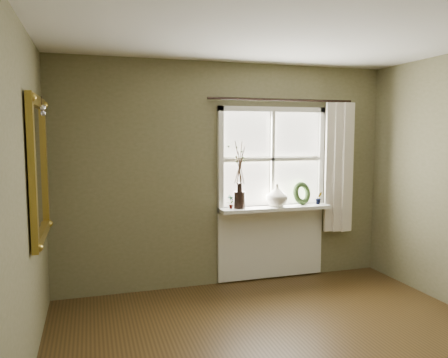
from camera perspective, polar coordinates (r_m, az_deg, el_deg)
ceiling at (r=3.14m, az=14.01°, el=20.88°), size 4.50×4.50×0.00m
wall_back at (r=5.17m, az=0.37°, el=0.58°), size 4.00×0.10×2.60m
window_frame at (r=5.28m, az=6.31°, el=2.61°), size 1.36×0.06×1.24m
window_sill at (r=5.24m, az=6.71°, el=-3.79°), size 1.36×0.26×0.04m
window_apron at (r=5.43m, az=6.18°, el=-8.19°), size 1.36×0.04×0.88m
dark_jug at (r=5.06m, az=2.04°, el=-2.74°), size 0.18×0.18×0.20m
cream_vase at (r=5.23m, az=6.92°, el=-2.12°), size 0.31×0.31×0.27m
wreath at (r=5.42m, az=10.11°, el=-2.16°), size 0.31×0.23×0.29m
potted_plant_left at (r=5.03m, az=0.89°, el=-3.01°), size 0.10×0.08×0.16m
potted_plant_right at (r=5.49m, az=12.28°, el=-2.44°), size 0.09×0.07×0.15m
curtain at (r=5.59m, az=14.64°, el=1.46°), size 0.36×0.12×1.59m
curtain_rod at (r=5.27m, az=7.67°, el=10.21°), size 1.84×0.03×0.03m
gilt_mirror at (r=4.02m, az=-23.05°, el=1.27°), size 0.10×1.02×1.22m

